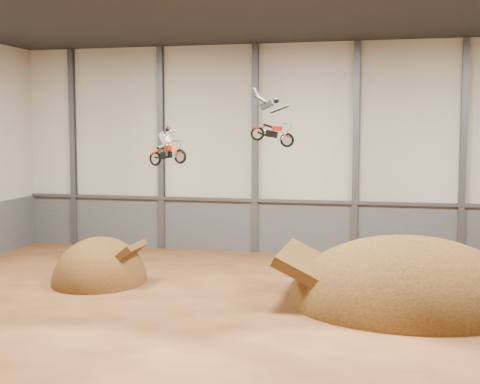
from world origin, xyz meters
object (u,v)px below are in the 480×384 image
at_px(landing_ramp, 407,304).
at_px(takeoff_ramp, 100,282).
at_px(fmx_rider_a, 168,144).
at_px(fmx_rider_b, 271,118).

bearing_deg(landing_ramp, takeoff_ramp, 176.66).
height_order(fmx_rider_a, fmx_rider_b, fmx_rider_b).
distance_m(landing_ramp, fmx_rider_a, 14.21).
xyz_separation_m(landing_ramp, fmx_rider_b, (-6.47, -0.89, 8.87)).
bearing_deg(fmx_rider_b, fmx_rider_a, 170.91).
height_order(takeoff_ramp, landing_ramp, landing_ramp).
xyz_separation_m(takeoff_ramp, fmx_rider_a, (4.24, -0.71, 7.58)).
bearing_deg(landing_ramp, fmx_rider_b, -172.16).
distance_m(landing_ramp, fmx_rider_b, 11.01).
bearing_deg(takeoff_ramp, fmx_rider_a, -9.52).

